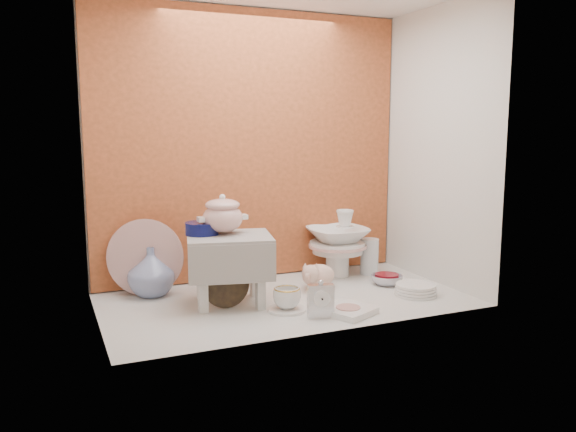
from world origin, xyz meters
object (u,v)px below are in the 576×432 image
at_px(floral_platter, 145,257).
at_px(dinner_plate_stack, 416,289).
at_px(porcelain_tower, 338,243).
at_px(plush_pig, 318,275).
at_px(soup_tureen, 223,214).
at_px(blue_white_vase, 151,272).
at_px(crystal_bowl, 387,280).
at_px(step_stool, 230,270).
at_px(mantel_clock, 321,299).
at_px(gold_rim_teacup, 287,298).

distance_m(floral_platter, dinner_plate_stack, 1.40).
bearing_deg(porcelain_tower, plush_pig, -138.39).
xyz_separation_m(soup_tureen, porcelain_tower, (0.76, 0.23, -0.25)).
relative_size(floral_platter, blue_white_vase, 1.58).
height_order(soup_tureen, crystal_bowl, soup_tureen).
height_order(floral_platter, crystal_bowl, floral_platter).
distance_m(floral_platter, plush_pig, 0.91).
xyz_separation_m(soup_tureen, crystal_bowl, (0.91, -0.05, -0.41)).
bearing_deg(step_stool, blue_white_vase, 150.52).
distance_m(soup_tureen, crystal_bowl, 1.00).
xyz_separation_m(step_stool, dinner_plate_stack, (0.92, -0.23, -0.14)).
relative_size(floral_platter, mantel_clock, 2.27).
bearing_deg(dinner_plate_stack, mantel_clock, -168.49).
bearing_deg(mantel_clock, plush_pig, 78.70).
distance_m(soup_tureen, blue_white_vase, 0.51).
height_order(blue_white_vase, crystal_bowl, blue_white_vase).
relative_size(floral_platter, crystal_bowl, 2.26).
xyz_separation_m(plush_pig, gold_rim_teacup, (-0.31, -0.30, -0.01)).
bearing_deg(floral_platter, dinner_plate_stack, -23.76).
xyz_separation_m(floral_platter, dinner_plate_stack, (1.27, -0.56, -0.17)).
bearing_deg(step_stool, soup_tureen, 121.50).
relative_size(crystal_bowl, porcelain_tower, 0.45).
bearing_deg(crystal_bowl, mantel_clock, -148.68).
bearing_deg(soup_tureen, plush_pig, 3.98).
relative_size(gold_rim_teacup, crystal_bowl, 0.74).
xyz_separation_m(mantel_clock, crystal_bowl, (0.58, 0.35, -0.06)).
bearing_deg(blue_white_vase, gold_rim_teacup, -43.34).
distance_m(plush_pig, crystal_bowl, 0.39).
bearing_deg(soup_tureen, gold_rim_teacup, -48.68).
xyz_separation_m(floral_platter, plush_pig, (0.87, -0.24, -0.13)).
relative_size(gold_rim_teacup, dinner_plate_stack, 0.60).
xyz_separation_m(step_stool, mantel_clock, (0.31, -0.36, -0.08)).
xyz_separation_m(floral_platter, gold_rim_teacup, (0.56, -0.54, -0.13)).
relative_size(step_stool, floral_platter, 1.01).
xyz_separation_m(mantel_clock, porcelain_tower, (0.43, 0.64, 0.11)).
distance_m(blue_white_vase, dinner_plate_stack, 1.36).
relative_size(dinner_plate_stack, porcelain_tower, 0.56).
distance_m(mantel_clock, plush_pig, 0.49).
height_order(plush_pig, porcelain_tower, porcelain_tower).
distance_m(blue_white_vase, porcelain_tower, 1.07).
bearing_deg(gold_rim_teacup, dinner_plate_stack, -1.90).
height_order(step_stool, mantel_clock, step_stool).
height_order(mantel_clock, gold_rim_teacup, mantel_clock).
relative_size(blue_white_vase, porcelain_tower, 0.65).
height_order(gold_rim_teacup, dinner_plate_stack, gold_rim_teacup).
distance_m(floral_platter, mantel_clock, 0.96).
bearing_deg(mantel_clock, floral_platter, 147.99).
relative_size(step_stool, crystal_bowl, 2.29).
distance_m(crystal_bowl, porcelain_tower, 0.36).
bearing_deg(mantel_clock, dinner_plate_stack, 25.31).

